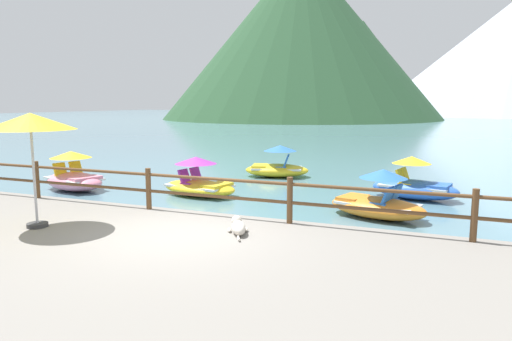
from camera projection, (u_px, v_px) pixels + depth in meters
The scene contains 11 objects.
ground_plane at pixel (396, 132), 45.51m from camera, with size 200.00×200.00×0.00m, color slate.
promenade_dock at pixel (97, 287), 6.79m from camera, with size 28.00×8.00×0.40m, color gray.
dock_railing at pixel (215, 190), 10.11m from camera, with size 23.92×0.12×0.95m.
beach_umbrella at pixel (30, 123), 8.98m from camera, with size 1.70×1.70×2.24m.
dog_resting at pixel (238, 227), 8.83m from camera, with size 0.58×0.99×0.26m.
pedal_boat_0 at pixel (74, 177), 15.27m from camera, with size 2.71×2.03×1.26m.
pedal_boat_2 at pixel (378, 202), 11.60m from camera, with size 2.71×1.88×1.23m.
pedal_boat_3 at pixel (415, 185), 13.87m from camera, with size 2.71×1.66×1.26m.
pedal_boat_4 at pixel (199, 183), 14.42m from camera, with size 2.71×1.79×1.19m.
pedal_boat_5 at pixel (277, 166), 17.98m from camera, with size 2.67×1.90×1.21m.
cliff_headland at pixel (311, 41), 80.09m from camera, with size 46.94×46.94×28.02m.
Camera 1 is at (4.57, -7.33, 2.84)m, focal length 32.98 mm.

